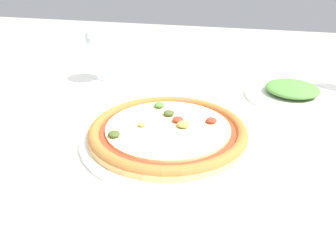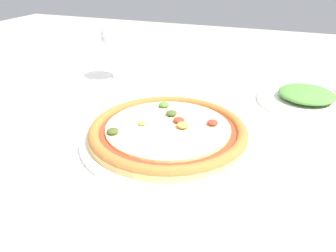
# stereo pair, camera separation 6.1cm
# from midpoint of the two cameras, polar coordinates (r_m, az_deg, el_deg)

# --- Properties ---
(dining_table) EXTENTS (1.19, 0.96, 0.72)m
(dining_table) POSITION_cam_midpoint_polar(r_m,az_deg,el_deg) (0.69, 11.17, -9.02)
(dining_table) COLOR #997047
(dining_table) RESTS_ON ground_plane
(pizza_plate) EXTENTS (0.33, 0.33, 0.04)m
(pizza_plate) POSITION_cam_midpoint_polar(r_m,az_deg,el_deg) (0.62, -2.83, -1.13)
(pizza_plate) COLOR white
(pizza_plate) RESTS_ON dining_table
(wine_glass_far_left) EXTENTS (0.08, 0.08, 0.16)m
(wine_glass_far_left) POSITION_cam_midpoint_polar(r_m,az_deg,el_deg) (0.92, -13.56, 14.05)
(wine_glass_far_left) COLOR silver
(wine_glass_far_left) RESTS_ON dining_table
(side_plate) EXTENTS (0.23, 0.23, 0.04)m
(side_plate) POSITION_cam_midpoint_polar(r_m,az_deg,el_deg) (0.86, 18.86, 5.56)
(side_plate) COLOR white
(side_plate) RESTS_ON dining_table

